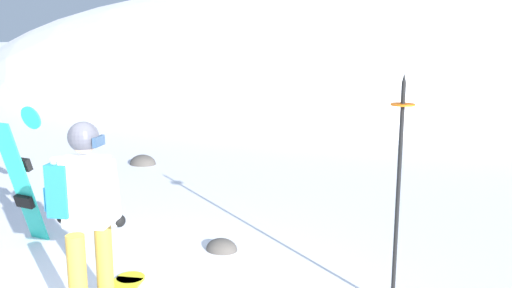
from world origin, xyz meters
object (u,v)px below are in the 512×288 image
Objects in this scene: spare_snowboard at (23,176)px; piste_marker_near at (399,180)px; rock_dark at (143,164)px; rock_mid at (222,250)px; snowboarder_main at (85,216)px.

piste_marker_near reaches higher than spare_snowboard.
rock_mid is (3.45, -2.95, 0.00)m from rock_dark.
piste_marker_near reaches higher than rock_dark.
rock_dark is (-1.32, 3.80, -0.81)m from spare_snowboard.
rock_dark is at bearing 109.14° from spare_snowboard.
piste_marker_near reaches higher than rock_mid.
spare_snowboard is at bearing -158.41° from rock_mid.
rock_dark reaches higher than rock_mid.
snowboarder_main is 2.66m from piste_marker_near.
spare_snowboard is 4.10m from rock_dark.
piste_marker_near is 6.58m from rock_dark.
rock_dark is 1.38× the size of rock_mid.
snowboarder_main reaches higher than rock_dark.
snowboarder_main is 4.81× the size of rock_mid.
snowboarder_main is 2.06m from rock_mid.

